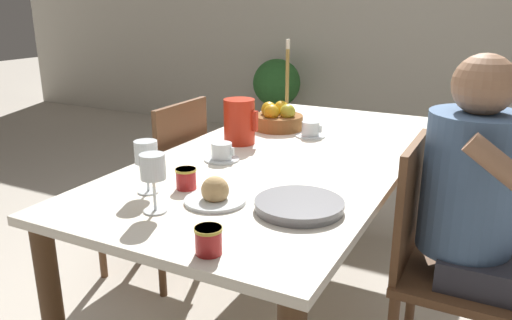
# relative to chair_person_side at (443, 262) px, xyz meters

# --- Properties ---
(ground_plane) EXTENTS (20.00, 20.00, 0.00)m
(ground_plane) POSITION_rel_chair_person_side_xyz_m (-0.66, 0.18, -0.48)
(ground_plane) COLOR beige
(wall_back) EXTENTS (10.00, 0.06, 2.60)m
(wall_back) POSITION_rel_chair_person_side_xyz_m (-0.66, 3.14, 0.82)
(wall_back) COLOR beige
(wall_back) RESTS_ON ground_plane
(dining_table) EXTENTS (0.94, 1.92, 0.73)m
(dining_table) POSITION_rel_chair_person_side_xyz_m (-0.66, 0.18, 0.16)
(dining_table) COLOR silver
(dining_table) RESTS_ON ground_plane
(chair_person_side) EXTENTS (0.42, 0.42, 0.89)m
(chair_person_side) POSITION_rel_chair_person_side_xyz_m (0.00, 0.00, 0.00)
(chair_person_side) COLOR brown
(chair_person_side) RESTS_ON ground_plane
(chair_opposite) EXTENTS (0.42, 0.42, 0.89)m
(chair_opposite) POSITION_rel_chair_person_side_xyz_m (-1.32, 0.18, 0.00)
(chair_opposite) COLOR brown
(chair_opposite) RESTS_ON ground_plane
(person_seated) EXTENTS (0.39, 0.41, 1.18)m
(person_seated) POSITION_rel_chair_person_side_xyz_m (0.09, 0.01, 0.22)
(person_seated) COLOR #33333D
(person_seated) RESTS_ON ground_plane
(red_pitcher) EXTENTS (0.16, 0.14, 0.20)m
(red_pitcher) POSITION_rel_chair_person_side_xyz_m (-0.91, 0.21, 0.35)
(red_pitcher) COLOR red
(red_pitcher) RESTS_ON dining_table
(wine_glass_water) EXTENTS (0.07, 0.07, 0.17)m
(wine_glass_water) POSITION_rel_chair_person_side_xyz_m (-0.88, -0.44, 0.38)
(wine_glass_water) COLOR white
(wine_glass_water) RESTS_ON dining_table
(wine_glass_juice) EXTENTS (0.07, 0.07, 0.18)m
(wine_glass_juice) POSITION_rel_chair_person_side_xyz_m (-0.76, -0.56, 0.38)
(wine_glass_juice) COLOR white
(wine_glass_juice) RESTS_ON dining_table
(teacup_near_person) EXTENTS (0.14, 0.14, 0.07)m
(teacup_near_person) POSITION_rel_chair_person_side_xyz_m (-0.85, -0.04, 0.28)
(teacup_near_person) COLOR silver
(teacup_near_person) RESTS_ON dining_table
(teacup_across) EXTENTS (0.14, 0.14, 0.07)m
(teacup_across) POSITION_rel_chair_person_side_xyz_m (-0.67, 0.46, 0.28)
(teacup_across) COLOR silver
(teacup_across) RESTS_ON dining_table
(serving_tray) EXTENTS (0.27, 0.27, 0.03)m
(serving_tray) POSITION_rel_chair_person_side_xyz_m (-0.39, -0.35, 0.27)
(serving_tray) COLOR gray
(serving_tray) RESTS_ON dining_table
(bread_plate) EXTENTS (0.19, 0.19, 0.09)m
(bread_plate) POSITION_rel_chair_person_side_xyz_m (-0.64, -0.42, 0.28)
(bread_plate) COLOR silver
(bread_plate) RESTS_ON dining_table
(jam_jar_amber) EXTENTS (0.07, 0.07, 0.07)m
(jam_jar_amber) POSITION_rel_chair_person_side_xyz_m (-0.48, -0.71, 0.29)
(jam_jar_amber) COLOR #A81E1E
(jam_jar_amber) RESTS_ON dining_table
(jam_jar_red) EXTENTS (0.07, 0.07, 0.07)m
(jam_jar_red) POSITION_rel_chair_person_side_xyz_m (-0.79, -0.36, 0.29)
(jam_jar_red) COLOR #A81E1E
(jam_jar_red) RESTS_ON dining_table
(fruit_bowl) EXTENTS (0.24, 0.24, 0.13)m
(fruit_bowl) POSITION_rel_chair_person_side_xyz_m (-0.87, 0.53, 0.30)
(fruit_bowl) COLOR brown
(fruit_bowl) RESTS_ON dining_table
(candlestick_tall) EXTENTS (0.06, 0.06, 0.41)m
(candlestick_tall) POSITION_rel_chair_person_side_xyz_m (-0.96, 0.84, 0.42)
(candlestick_tall) COLOR olive
(candlestick_tall) RESTS_ON dining_table
(potted_plant) EXTENTS (0.46, 0.46, 0.80)m
(potted_plant) POSITION_rel_chair_person_side_xyz_m (-1.92, 2.77, 0.04)
(potted_plant) COLOR #A8603D
(potted_plant) RESTS_ON ground_plane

